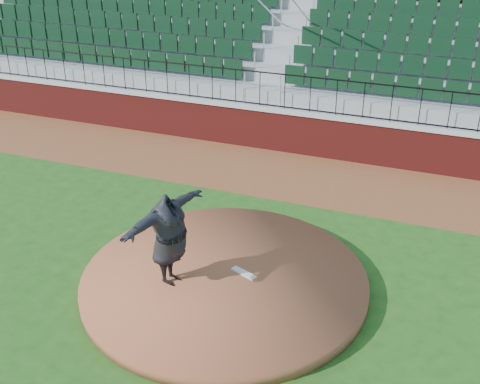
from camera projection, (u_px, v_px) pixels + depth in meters
name	position (u px, v px, depth m)	size (l,w,h in m)	color
ground	(213.00, 282.00, 11.84)	(90.00, 90.00, 0.00)	#204D16
warning_track	(291.00, 175.00, 16.34)	(34.00, 3.20, 0.01)	brown
field_wall	(308.00, 134.00, 17.40)	(34.00, 0.35, 1.20)	maroon
wall_cap	(309.00, 113.00, 17.11)	(34.00, 0.45, 0.10)	#B7B7B7
wall_railing	(310.00, 95.00, 16.87)	(34.00, 0.05, 1.00)	black
seating_stands	(334.00, 55.00, 18.91)	(34.00, 5.10, 4.60)	gray
concourse_wall	(353.00, 24.00, 21.04)	(34.00, 0.50, 5.50)	maroon
pitchers_mound	(225.00, 281.00, 11.67)	(5.56, 5.56, 0.25)	brown
pitching_rubber	(244.00, 273.00, 11.66)	(0.56, 0.14, 0.04)	silver
pitcher	(169.00, 239.00, 11.03)	(2.29, 0.62, 1.86)	black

